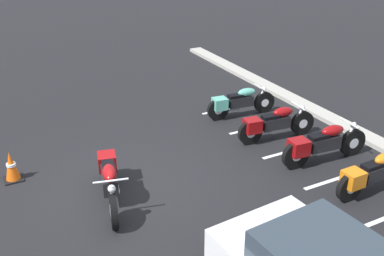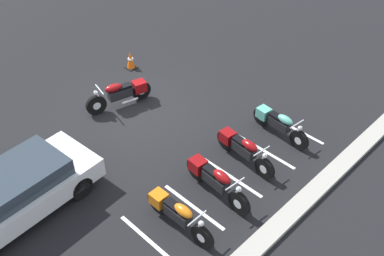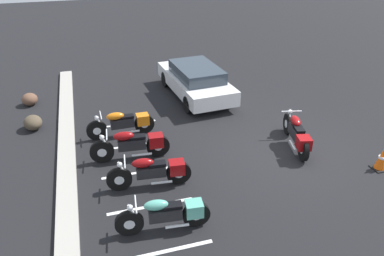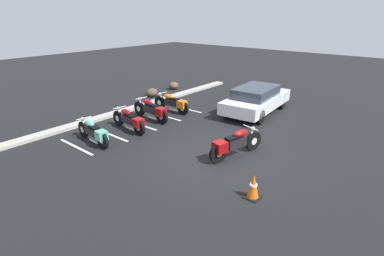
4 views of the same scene
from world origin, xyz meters
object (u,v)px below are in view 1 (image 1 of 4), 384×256
motorcycle_maroon_featured (109,179)px  parked_bike_1 (273,124)px  parked_bike_3 (374,173)px  parked_bike_2 (321,144)px  parked_bike_0 (238,102)px  traffic_cone (11,167)px

motorcycle_maroon_featured → parked_bike_1: 4.59m
motorcycle_maroon_featured → parked_bike_3: 5.39m
motorcycle_maroon_featured → parked_bike_2: same height
parked_bike_0 → parked_bike_2: 3.14m
parked_bike_3 → traffic_cone: (-3.96, -6.56, -0.13)m
parked_bike_3 → parked_bike_2: bearing=92.9°
motorcycle_maroon_featured → parked_bike_3: (2.25, 4.90, -0.02)m
parked_bike_0 → parked_bike_3: size_ratio=0.97×
parked_bike_0 → parked_bike_3: (4.59, 0.34, 0.01)m
motorcycle_maroon_featured → traffic_cone: 2.39m
parked_bike_2 → parked_bike_1: bearing=104.9°
parked_bike_2 → parked_bike_3: 1.46m
parked_bike_0 → traffic_cone: size_ratio=3.10×
parked_bike_1 → motorcycle_maroon_featured: bearing=-165.6°
parked_bike_0 → parked_bike_2: bearing=-79.7°
motorcycle_maroon_featured → parked_bike_3: motorcycle_maroon_featured is taller
parked_bike_1 → parked_bike_2: parked_bike_2 is taller
parked_bike_0 → parked_bike_1: size_ratio=0.97×
parked_bike_2 → traffic_cone: size_ratio=3.36×
motorcycle_maroon_featured → parked_bike_3: bearing=79.0°
motorcycle_maroon_featured → parked_bike_1: bearing=112.2°
parked_bike_2 → parked_bike_3: size_ratio=1.06×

